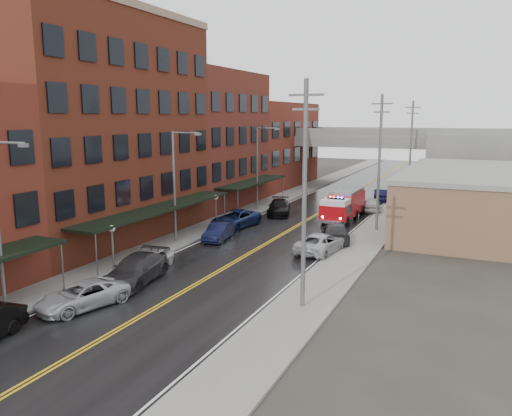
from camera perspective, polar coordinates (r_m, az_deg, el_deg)
The scene contains 32 objects.
road at distance 43.23m, azimuth 2.87°, elevation -3.13°, with size 11.00×160.00×0.02m, color black.
sidewalk_left at distance 46.33m, azimuth -5.56°, elevation -2.16°, with size 3.00×160.00×0.15m, color slate.
sidewalk_right at distance 41.17m, azimuth 12.37°, elevation -3.97°, with size 3.00×160.00×0.15m, color slate.
curb_left at distance 45.54m, azimuth -3.76°, elevation -2.35°, with size 0.30×160.00×0.15m, color gray.
curb_right at distance 41.53m, azimuth 10.15°, elevation -3.76°, with size 0.30×160.00×0.15m, color gray.
brick_building_b at distance 43.09m, azimuth -17.54°, elevation 8.44°, with size 9.00×20.00×18.00m, color #511E15.
brick_building_c at distance 57.37m, azimuth -5.64°, elevation 7.76°, with size 9.00×15.00×15.00m, color maroon.
brick_building_far at distance 73.09m, azimuth 1.32°, elevation 7.21°, with size 9.00×20.00×12.00m, color maroon.
tan_building at distance 49.68m, azimuth 24.84°, elevation 0.62°, with size 14.00×22.00×5.00m, color #8A644A.
right_far_block at distance 79.36m, azimuth 26.38°, elevation 4.93°, with size 18.00×30.00×8.00m, color slate.
awning_1 at distance 40.08m, azimuth -10.87°, elevation -0.03°, with size 2.60×18.00×3.09m.
awning_2 at distance 55.09m, azimuth -0.31°, elevation 2.98°, with size 2.60×13.00×3.09m.
globe_lamp_1 at distance 34.17m, azimuth -16.12°, elevation -3.24°, with size 0.44×0.44×3.12m.
globe_lamp_2 at distance 45.45m, azimuth -4.62°, elevation 0.49°, with size 0.44×0.44×3.12m.
street_lamp_0 at distance 28.28m, azimuth -27.19°, elevation -0.85°, with size 2.64×0.22×9.00m.
street_lamp_1 at distance 40.03m, azimuth -9.05°, elevation 3.19°, with size 2.64×0.22×9.00m.
street_lamp_2 at distance 54.01m, azimuth 0.37°, elevation 5.18°, with size 2.64×0.22×9.00m.
utility_pole_0 at distance 25.74m, azimuth 5.55°, elevation 1.79°, with size 1.80×0.24×12.00m.
utility_pole_1 at distance 45.01m, azimuth 13.92°, elevation 5.25°, with size 1.80×0.24×12.00m.
utility_pole_2 at distance 64.72m, azimuth 17.26°, elevation 6.59°, with size 1.80×0.24×12.00m.
overpass at distance 72.86m, azimuth 12.32°, elevation 6.95°, with size 40.00×10.00×7.50m.
fire_truck at distance 50.00m, azimuth 9.94°, elevation 0.41°, with size 3.27×7.96×2.89m.
parked_car_left_2 at distance 28.71m, azimuth -19.23°, elevation -9.41°, with size 2.31×5.00×1.39m, color #9FA2A7.
parked_car_left_3 at distance 31.93m, azimuth -13.55°, elevation -6.84°, with size 2.33×5.73×1.66m, color #272629.
parked_car_left_4 at distance 34.31m, azimuth -11.70°, elevation -5.75°, with size 1.68×4.18×1.42m, color silver.
parked_car_left_5 at distance 41.51m, azimuth -4.30°, elevation -2.72°, with size 1.51×4.33×1.43m, color black.
parked_car_left_6 at distance 46.12m, azimuth -2.36°, elevation -1.26°, with size 2.63×5.70×1.58m, color #121E44.
parked_car_left_7 at distance 52.05m, azimuth 2.63°, elevation 0.08°, with size 2.19×5.40×1.57m, color black.
parked_car_right_0 at distance 37.96m, azimuth 7.48°, elevation -3.98°, with size 2.50×5.42×1.51m, color #B0B3B9.
parked_car_right_1 at distance 41.37m, azimuth 9.03°, elevation -2.74°, with size 2.26×5.56×1.61m, color #2A292C.
parked_car_right_2 at distance 55.14m, azimuth 13.08°, elevation 0.38°, with size 1.80×4.49×1.53m, color #B8B8B8.
parked_car_right_3 at distance 62.51m, azimuth 14.08°, elevation 1.47°, with size 1.52×4.36×1.44m, color black.
Camera 1 is at (15.44, -9.08, 10.17)m, focal length 35.00 mm.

